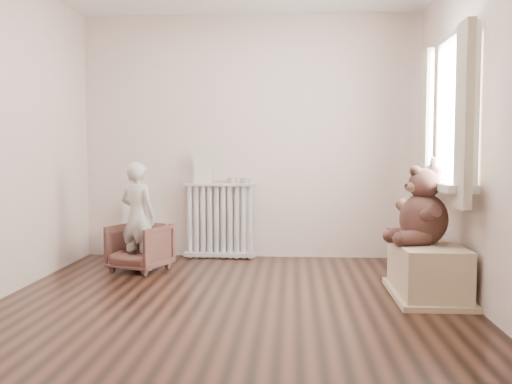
# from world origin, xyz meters

# --- Properties ---
(floor) EXTENTS (3.60, 3.60, 0.01)m
(floor) POSITION_xyz_m (0.00, 0.00, 0.00)
(floor) COLOR black
(floor) RESTS_ON ground
(back_wall) EXTENTS (3.60, 0.02, 2.60)m
(back_wall) POSITION_xyz_m (0.00, 1.80, 1.30)
(back_wall) COLOR silver
(back_wall) RESTS_ON ground
(front_wall) EXTENTS (3.60, 0.02, 2.60)m
(front_wall) POSITION_xyz_m (0.00, -1.80, 1.30)
(front_wall) COLOR silver
(front_wall) RESTS_ON ground
(left_wall) EXTENTS (0.02, 3.60, 2.60)m
(left_wall) POSITION_xyz_m (-1.80, 0.00, 1.30)
(left_wall) COLOR silver
(left_wall) RESTS_ON ground
(right_wall) EXTENTS (0.02, 3.60, 2.60)m
(right_wall) POSITION_xyz_m (1.80, 0.00, 1.30)
(right_wall) COLOR silver
(right_wall) RESTS_ON ground
(window) EXTENTS (0.03, 0.90, 1.10)m
(window) POSITION_xyz_m (1.76, 0.30, 1.45)
(window) COLOR white
(window) RESTS_ON right_wall
(window_sill) EXTENTS (0.22, 1.10, 0.06)m
(window_sill) POSITION_xyz_m (1.67, 0.30, 0.87)
(window_sill) COLOR silver
(window_sill) RESTS_ON right_wall
(curtain_left) EXTENTS (0.06, 0.26, 1.30)m
(curtain_left) POSITION_xyz_m (1.65, -0.27, 1.39)
(curtain_left) COLOR beige
(curtain_left) RESTS_ON right_wall
(curtain_right) EXTENTS (0.06, 0.26, 1.30)m
(curtain_right) POSITION_xyz_m (1.65, 0.87, 1.39)
(curtain_right) COLOR beige
(curtain_right) RESTS_ON right_wall
(radiator) EXTENTS (0.77, 0.15, 0.81)m
(radiator) POSITION_xyz_m (-0.32, 1.68, 0.39)
(radiator) COLOR silver
(radiator) RESTS_ON floor
(paper_doll) EXTENTS (0.19, 0.02, 0.32)m
(paper_doll) POSITION_xyz_m (-0.50, 1.68, 0.97)
(paper_doll) COLOR beige
(paper_doll) RESTS_ON radiator
(tin_a) EXTENTS (0.10, 0.10, 0.06)m
(tin_a) POSITION_xyz_m (-0.19, 1.68, 0.84)
(tin_a) COLOR #A59E8C
(tin_a) RESTS_ON radiator
(tin_b) EXTENTS (0.10, 0.10, 0.05)m
(tin_b) POSITION_xyz_m (-0.05, 1.68, 0.84)
(tin_b) COLOR #A59E8C
(tin_b) RESTS_ON radiator
(toy_vanity) EXTENTS (0.39, 0.28, 0.61)m
(toy_vanity) POSITION_xyz_m (-1.27, 1.65, 0.28)
(toy_vanity) COLOR silver
(toy_vanity) RESTS_ON floor
(armchair) EXTENTS (0.63, 0.64, 0.45)m
(armchair) POSITION_xyz_m (-1.00, 0.98, 0.23)
(armchair) COLOR brown
(armchair) RESTS_ON floor
(child) EXTENTS (0.44, 0.36, 1.02)m
(child) POSITION_xyz_m (-1.00, 0.93, 0.53)
(child) COLOR beige
(child) RESTS_ON armchair
(toy_bench) EXTENTS (0.48, 0.90, 0.42)m
(toy_bench) POSITION_xyz_m (1.52, 0.16, 0.20)
(toy_bench) COLOR beige
(toy_bench) RESTS_ON floor
(teddy_bear) EXTENTS (0.57, 0.50, 0.60)m
(teddy_bear) POSITION_xyz_m (1.49, 0.16, 0.67)
(teddy_bear) COLOR #3B211B
(teddy_bear) RESTS_ON toy_bench
(plush_cat) EXTENTS (0.18, 0.25, 0.20)m
(plush_cat) POSITION_xyz_m (1.66, 0.62, 1.00)
(plush_cat) COLOR slate
(plush_cat) RESTS_ON window_sill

